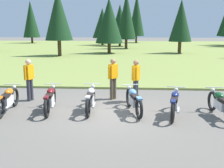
% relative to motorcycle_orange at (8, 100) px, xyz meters
% --- Properties ---
extents(ground_plane, '(140.00, 140.00, 0.00)m').
position_rel_motorcycle_orange_xyz_m(ground_plane, '(3.58, 0.07, -0.44)').
color(ground_plane, '#605B54').
extents(grass_moorland, '(80.00, 44.00, 0.10)m').
position_rel_motorcycle_orange_xyz_m(grass_moorland, '(3.58, 25.73, -0.39)').
color(grass_moorland, olive).
rests_on(grass_moorland, ground).
extents(forest_treeline, '(39.19, 26.64, 8.78)m').
position_rel_motorcycle_orange_xyz_m(forest_treeline, '(0.43, 28.74, 3.78)').
color(forest_treeline, '#47331E').
rests_on(forest_treeline, ground).
extents(motorcycle_orange, '(0.62, 2.10, 0.88)m').
position_rel_motorcycle_orange_xyz_m(motorcycle_orange, '(0.00, 0.00, 0.00)').
color(motorcycle_orange, black).
rests_on(motorcycle_orange, ground).
extents(motorcycle_maroon, '(0.63, 2.10, 0.88)m').
position_rel_motorcycle_orange_xyz_m(motorcycle_maroon, '(1.45, 0.17, 0.00)').
color(motorcycle_maroon, black).
rests_on(motorcycle_maroon, ground).
extents(motorcycle_silver, '(0.62, 2.10, 0.88)m').
position_rel_motorcycle_orange_xyz_m(motorcycle_silver, '(2.86, 0.28, 0.00)').
color(motorcycle_silver, black).
rests_on(motorcycle_silver, ground).
extents(motorcycle_sky_blue, '(0.75, 2.07, 0.88)m').
position_rel_motorcycle_orange_xyz_m(motorcycle_sky_blue, '(4.36, 0.22, 0.00)').
color(motorcycle_sky_blue, black).
rests_on(motorcycle_sky_blue, ground).
extents(motorcycle_navy, '(0.72, 2.07, 0.88)m').
position_rel_motorcycle_orange_xyz_m(motorcycle_navy, '(5.70, -0.06, 0.00)').
color(motorcycle_navy, black).
rests_on(motorcycle_navy, ground).
extents(motorcycle_british_green, '(0.62, 2.10, 0.88)m').
position_rel_motorcycle_orange_xyz_m(motorcycle_british_green, '(7.19, -0.06, 0.00)').
color(motorcycle_british_green, black).
rests_on(motorcycle_british_green, ground).
extents(rider_checking_bike, '(0.32, 0.53, 1.67)m').
position_rel_motorcycle_orange_xyz_m(rider_checking_bike, '(0.23, 1.51, 0.51)').
color(rider_checking_bike, '#2D2D38').
rests_on(rider_checking_bike, ground).
extents(rider_near_row_end, '(0.34, 0.52, 1.67)m').
position_rel_motorcycle_orange_xyz_m(rider_near_row_end, '(4.45, 1.62, 0.51)').
color(rider_near_row_end, '#2D2D38').
rests_on(rider_near_row_end, ground).
extents(rider_in_hivis_vest, '(0.40, 0.44, 1.67)m').
position_rel_motorcycle_orange_xyz_m(rider_in_hivis_vest, '(3.54, 1.93, 0.51)').
color(rider_in_hivis_vest, '#4C4233').
rests_on(rider_in_hivis_vest, ground).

